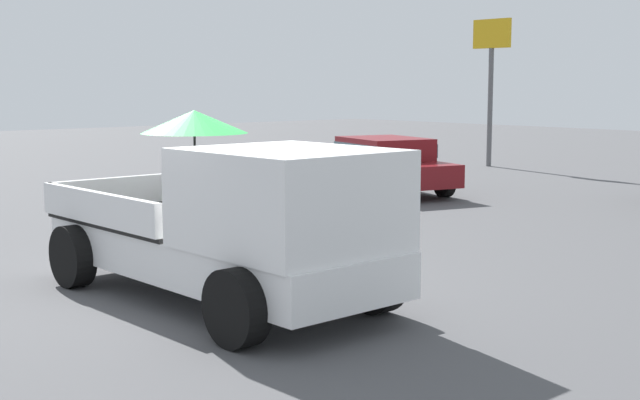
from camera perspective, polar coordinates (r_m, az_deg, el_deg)
ground_plane at (r=10.65m, az=-6.90°, el=-6.47°), size 80.00×80.00×0.00m
pickup_truck_main at (r=10.09m, az=-5.43°, el=-1.59°), size 5.09×2.33×2.27m
parked_sedan_near at (r=20.81m, az=4.18°, el=2.51°), size 4.61×2.82×1.33m
motel_sign at (r=28.08m, az=11.20°, el=8.87°), size 1.40×0.16×4.62m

